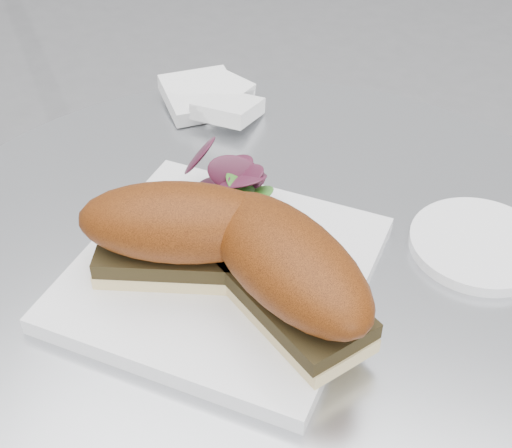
{
  "coord_description": "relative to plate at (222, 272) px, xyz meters",
  "views": [
    {
      "loc": [
        0.13,
        -0.41,
        1.16
      ],
      "look_at": [
        -0.02,
        0.03,
        0.77
      ],
      "focal_mm": 50.0,
      "sensor_mm": 36.0,
      "label": 1
    }
  ],
  "objects": [
    {
      "name": "saucer",
      "position": [
        0.2,
        0.11,
        -0.0
      ],
      "size": [
        0.12,
        0.12,
        0.01
      ],
      "primitive_type": "cylinder",
      "color": "white",
      "rests_on": "table"
    },
    {
      "name": "table",
      "position": [
        0.04,
        0.01,
        -0.25
      ],
      "size": [
        0.7,
        0.7,
        0.73
      ],
      "color": "silver",
      "rests_on": "ground"
    },
    {
      "name": "plate",
      "position": [
        0.0,
        0.0,
        0.0
      ],
      "size": [
        0.25,
        0.25,
        0.02
      ],
      "primitive_type": "cube",
      "rotation": [
        0.0,
        0.0,
        -0.09
      ],
      "color": "white",
      "rests_on": "table"
    },
    {
      "name": "salad",
      "position": [
        -0.02,
        0.07,
        0.03
      ],
      "size": [
        0.1,
        0.1,
        0.05
      ],
      "primitive_type": null,
      "color": "#3A812A",
      "rests_on": "plate"
    },
    {
      "name": "napkin",
      "position": [
        -0.1,
        0.25,
        0.0
      ],
      "size": [
        0.14,
        0.14,
        0.02
      ],
      "primitive_type": null,
      "rotation": [
        0.0,
        0.0,
        0.38
      ],
      "color": "white",
      "rests_on": "table"
    },
    {
      "name": "sandwich_right",
      "position": [
        0.06,
        -0.03,
        0.05
      ],
      "size": [
        0.19,
        0.17,
        0.08
      ],
      "rotation": [
        0.0,
        0.0,
        -0.64
      ],
      "color": "beige",
      "rests_on": "plate"
    },
    {
      "name": "sandwich_left",
      "position": [
        -0.03,
        -0.01,
        0.05
      ],
      "size": [
        0.18,
        0.11,
        0.08
      ],
      "rotation": [
        0.0,
        0.0,
        0.25
      ],
      "color": "beige",
      "rests_on": "plate"
    }
  ]
}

